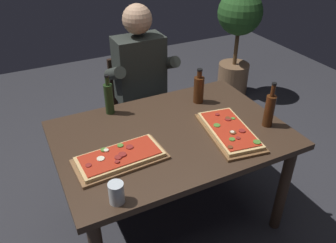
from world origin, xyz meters
TOP-DOWN VIEW (x-y plane):
  - ground_plane at (0.00, 0.00)m, footprint 6.40×6.40m
  - dining_table at (0.00, 0.00)m, footprint 1.40×0.96m
  - pizza_rectangular_front at (-0.37, -0.12)m, footprint 0.51×0.27m
  - pizza_rectangular_left at (0.31, -0.17)m, footprint 0.33×0.53m
  - wine_bottle_dark at (0.58, -0.19)m, footprint 0.06×0.06m
  - oil_bottle_amber at (-0.26, 0.39)m, footprint 0.06×0.06m
  - vinegar_bottle_green at (0.34, 0.26)m, footprint 0.07×0.07m
  - tumbler_near_camera at (-0.49, -0.40)m, footprint 0.07×0.07m
  - diner_chair at (0.11, 0.86)m, footprint 0.44×0.44m
  - seated_diner at (0.11, 0.74)m, footprint 0.53×0.41m
  - potted_plant_corner at (1.52, 1.40)m, footprint 0.48×0.48m

SIDE VIEW (x-z plane):
  - ground_plane at x=0.00m, z-range 0.00..0.00m
  - diner_chair at x=0.11m, z-range 0.05..0.92m
  - dining_table at x=0.00m, z-range 0.27..1.01m
  - potted_plant_corner at x=1.52m, z-range 0.13..1.33m
  - seated_diner at x=0.11m, z-range 0.08..1.41m
  - pizza_rectangular_front at x=-0.37m, z-range 0.73..0.78m
  - pizza_rectangular_left at x=0.31m, z-range 0.74..0.78m
  - tumbler_near_camera at x=-0.49m, z-range 0.73..0.84m
  - vinegar_bottle_green at x=0.34m, z-range 0.72..0.97m
  - oil_bottle_amber at x=-0.26m, z-range 0.72..0.99m
  - wine_bottle_dark at x=0.58m, z-range 0.71..1.00m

